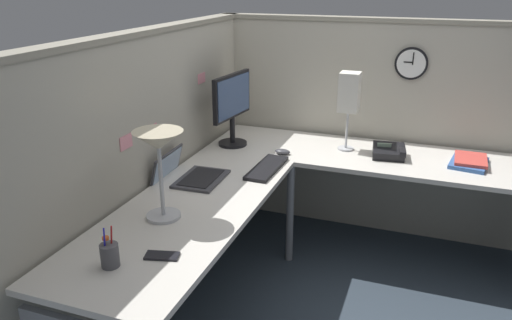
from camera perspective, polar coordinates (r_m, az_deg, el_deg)
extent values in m
plane|color=#2D3842|center=(3.36, 5.68, -13.11)|extent=(6.80, 6.80, 0.00)
cube|color=#A8A393|center=(3.00, -11.89, -0.98)|extent=(2.57, 0.10, 1.55)
cube|color=gray|center=(2.82, -13.09, 14.15)|extent=(2.57, 0.12, 0.03)
cube|color=#A8A393|center=(3.77, 13.38, 3.34)|extent=(0.10, 2.37, 1.55)
cube|color=gray|center=(3.62, 14.43, 15.36)|extent=(0.12, 2.37, 0.03)
cube|color=beige|center=(2.84, -4.99, -3.21)|extent=(2.35, 0.66, 0.03)
cube|color=beige|center=(3.39, 18.11, -0.16)|extent=(0.66, 1.49, 0.03)
cylinder|color=slate|center=(3.35, 3.93, -6.20)|extent=(0.05, 0.05, 0.70)
cylinder|color=black|center=(3.49, -2.70, 1.93)|extent=(0.20, 0.20, 0.02)
cylinder|color=black|center=(3.46, -2.73, 3.50)|extent=(0.04, 0.04, 0.20)
cube|color=black|center=(3.40, -2.80, 7.37)|extent=(0.46, 0.08, 0.30)
cube|color=#384C72|center=(3.39, -2.53, 7.34)|extent=(0.42, 0.05, 0.26)
cube|color=#38383D|center=(2.91, -6.31, -2.17)|extent=(0.35, 0.25, 0.02)
cube|color=black|center=(2.90, -6.32, -1.99)|extent=(0.30, 0.19, 0.00)
cube|color=#38383D|center=(2.99, -10.31, -0.99)|extent=(0.34, 0.08, 0.22)
cube|color=#99B2D1|center=(2.98, -10.17, -1.01)|extent=(0.31, 0.06, 0.18)
cube|color=black|center=(3.04, 1.25, -0.91)|extent=(0.43, 0.15, 0.02)
ellipsoid|color=#38383D|center=(3.31, 3.07, 0.97)|extent=(0.06, 0.10, 0.03)
cylinder|color=#B7BABF|center=(2.50, -10.57, -6.31)|extent=(0.17, 0.17, 0.02)
cylinder|color=#B7BABF|center=(2.42, -10.87, -2.26)|extent=(0.02, 0.02, 0.38)
cone|color=#B2A88C|center=(2.35, -11.19, 2.23)|extent=(0.24, 0.24, 0.09)
cylinder|color=#4C4C51|center=(2.14, -16.47, -10.48)|extent=(0.08, 0.08, 0.10)
cylinder|color=#1E1EB2|center=(2.11, -17.02, -9.06)|extent=(0.01, 0.01, 0.13)
cylinder|color=#B21E1E|center=(2.12, -16.29, -8.83)|extent=(0.01, 0.02, 0.13)
cylinder|color=#D8591E|center=(2.12, -16.92, -8.60)|extent=(0.03, 0.03, 0.01)
cube|color=black|center=(2.18, -10.76, -10.77)|extent=(0.10, 0.16, 0.01)
cube|color=black|center=(3.35, 14.98, 0.86)|extent=(0.21, 0.22, 0.10)
cube|color=#8CA58C|center=(3.34, 14.53, 1.54)|extent=(0.03, 0.09, 0.04)
cube|color=black|center=(3.35, 16.46, 1.07)|extent=(0.19, 0.06, 0.04)
cube|color=#335999|center=(3.39, 23.26, -0.33)|extent=(0.31, 0.25, 0.02)
cube|color=#BF3F38|center=(3.40, 23.47, 0.08)|extent=(0.26, 0.20, 0.02)
cylinder|color=#B7BABF|center=(3.45, 10.26, 1.31)|extent=(0.11, 0.11, 0.01)
cylinder|color=#B7BABF|center=(3.41, 10.40, 3.43)|extent=(0.02, 0.02, 0.27)
cube|color=silver|center=(3.35, 10.69, 7.69)|extent=(0.13, 0.13, 0.26)
cylinder|color=black|center=(3.59, 17.43, 10.56)|extent=(0.03, 0.22, 0.22)
cylinder|color=white|center=(3.57, 17.41, 10.52)|extent=(0.00, 0.19, 0.19)
cube|color=black|center=(3.57, 17.10, 10.70)|extent=(0.00, 0.06, 0.01)
cube|color=black|center=(3.56, 17.63, 11.04)|extent=(0.00, 0.01, 0.08)
cube|color=pink|center=(2.87, -11.75, 3.12)|extent=(0.08, 0.00, 0.09)
cube|color=pink|center=(2.65, -14.72, 2.01)|extent=(0.11, 0.00, 0.07)
cube|color=pink|center=(3.36, -6.28, 9.34)|extent=(0.10, 0.00, 0.07)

